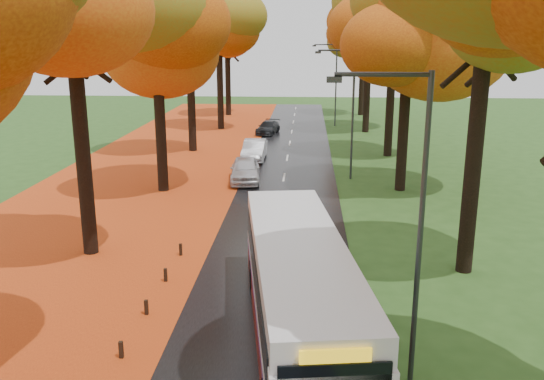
# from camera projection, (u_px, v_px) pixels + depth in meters

# --- Properties ---
(road) EXTENTS (6.50, 90.00, 0.04)m
(road) POSITION_uv_depth(u_px,v_px,m) (280.00, 199.00, 31.72)
(road) COLOR black
(road) RESTS_ON ground
(centre_line) EXTENTS (0.12, 90.00, 0.01)m
(centre_line) POSITION_uv_depth(u_px,v_px,m) (280.00, 199.00, 31.72)
(centre_line) COLOR silver
(centre_line) RESTS_ON road
(leaf_verge) EXTENTS (12.00, 90.00, 0.02)m
(leaf_verge) POSITION_uv_depth(u_px,v_px,m) (120.00, 197.00, 32.25)
(leaf_verge) COLOR #99280D
(leaf_verge) RESTS_ON ground
(leaf_drift) EXTENTS (0.90, 90.00, 0.01)m
(leaf_drift) POSITION_uv_depth(u_px,v_px,m) (226.00, 198.00, 31.90)
(leaf_drift) COLOR #D65115
(leaf_drift) RESTS_ON road
(trees_left) EXTENTS (9.20, 74.00, 13.88)m
(trees_left) POSITION_uv_depth(u_px,v_px,m) (153.00, 21.00, 31.66)
(trees_left) COLOR black
(trees_left) RESTS_ON ground
(trees_right) EXTENTS (9.30, 74.20, 13.96)m
(trees_right) POSITION_uv_depth(u_px,v_px,m) (417.00, 17.00, 30.63)
(trees_right) COLOR black
(trees_right) RESTS_ON ground
(streetlamp_near) EXTENTS (2.45, 0.18, 8.00)m
(streetlamp_near) POSITION_uv_depth(u_px,v_px,m) (411.00, 209.00, 13.89)
(streetlamp_near) COLOR #333538
(streetlamp_near) RESTS_ON ground
(streetlamp_mid) EXTENTS (2.45, 0.18, 8.00)m
(streetlamp_mid) POSITION_uv_depth(u_px,v_px,m) (349.00, 104.00, 35.09)
(streetlamp_mid) COLOR #333538
(streetlamp_mid) RESTS_ON ground
(streetlamp_far) EXTENTS (2.45, 0.18, 8.00)m
(streetlamp_far) POSITION_uv_depth(u_px,v_px,m) (334.00, 78.00, 56.29)
(streetlamp_far) COLOR #333538
(streetlamp_far) RESTS_ON ground
(bus) EXTENTS (4.16, 11.66, 3.00)m
(bus) POSITION_uv_depth(u_px,v_px,m) (299.00, 287.00, 16.87)
(bus) COLOR #5B110E
(bus) RESTS_ON road
(car_white) EXTENTS (2.15, 4.53, 1.50)m
(car_white) POSITION_uv_depth(u_px,v_px,m) (245.00, 170.00, 35.32)
(car_white) COLOR silver
(car_white) RESTS_ON road
(car_silver) EXTENTS (1.61, 4.40, 1.44)m
(car_silver) POSITION_uv_depth(u_px,v_px,m) (255.00, 150.00, 41.53)
(car_silver) COLOR #A8AAB0
(car_silver) RESTS_ON road
(car_dark) EXTENTS (2.29, 4.15, 1.14)m
(car_dark) POSITION_uv_depth(u_px,v_px,m) (268.00, 127.00, 52.63)
(car_dark) COLOR black
(car_dark) RESTS_ON road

